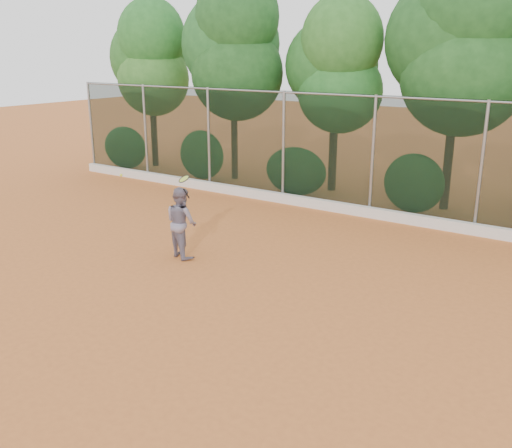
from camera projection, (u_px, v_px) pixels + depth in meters
The scene contains 7 objects.
ground at pixel (228, 296), 11.32m from camera, with size 80.00×80.00×0.00m, color #C76A2F.
concrete_curb at pixel (367, 212), 16.69m from camera, with size 24.00×0.20×0.30m, color silver.
tennis_player at pixel (182, 222), 13.29m from camera, with size 0.81×0.63×1.68m, color slate.
chainlink_fence at pixel (373, 153), 16.33m from camera, with size 24.09×0.09×3.50m.
foliage_backdrop at pixel (387, 60), 17.45m from camera, with size 23.70×3.63×7.55m.
tennis_racket at pixel (184, 181), 12.82m from camera, with size 0.35×0.33×0.56m.
tennis_ball_in_flight at pixel (121, 175), 14.29m from camera, with size 0.07×0.07×0.07m.
Camera 1 is at (6.28, -8.32, 4.68)m, focal length 40.00 mm.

